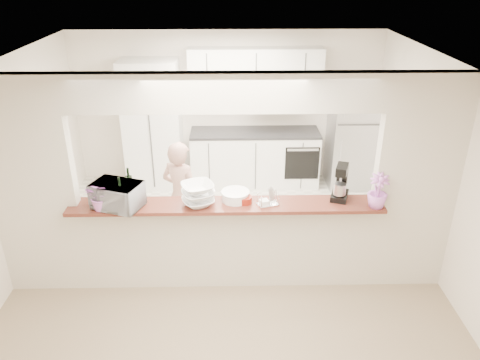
{
  "coord_description": "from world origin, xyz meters",
  "views": [
    {
      "loc": [
        0.06,
        -4.5,
        3.49
      ],
      "look_at": [
        0.16,
        0.3,
        1.21
      ],
      "focal_mm": 35.0,
      "sensor_mm": 36.0,
      "label": 1
    }
  ],
  "objects_px": {
    "toaster_oven": "(117,195)",
    "stand_mixer": "(341,183)",
    "refrigerator": "(353,137)",
    "person": "(181,197)"
  },
  "relations": [
    {
      "from": "toaster_oven",
      "to": "stand_mixer",
      "type": "height_order",
      "value": "stand_mixer"
    },
    {
      "from": "refrigerator",
      "to": "stand_mixer",
      "type": "distance_m",
      "value": 2.74
    },
    {
      "from": "stand_mixer",
      "to": "person",
      "type": "xyz_separation_m",
      "value": [
        -1.84,
        0.74,
        -0.53
      ]
    },
    {
      "from": "refrigerator",
      "to": "person",
      "type": "distance_m",
      "value": 3.22
    },
    {
      "from": "refrigerator",
      "to": "stand_mixer",
      "type": "xyz_separation_m",
      "value": [
        -0.8,
        -2.59,
        0.42
      ]
    },
    {
      "from": "toaster_oven",
      "to": "person",
      "type": "height_order",
      "value": "person"
    },
    {
      "from": "refrigerator",
      "to": "toaster_oven",
      "type": "bearing_deg",
      "value": -139.33
    },
    {
      "from": "refrigerator",
      "to": "person",
      "type": "bearing_deg",
      "value": -144.9
    },
    {
      "from": "person",
      "to": "toaster_oven",
      "type": "bearing_deg",
      "value": 86.91
    },
    {
      "from": "stand_mixer",
      "to": "toaster_oven",
      "type": "bearing_deg",
      "value": -176.13
    }
  ]
}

